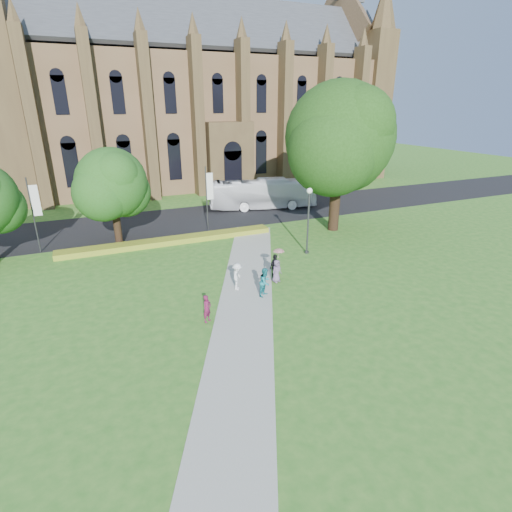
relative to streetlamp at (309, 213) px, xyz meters
name	(u,v)px	position (x,y,z in m)	size (l,w,h in m)	color
ground	(252,306)	(-7.50, -6.50, -3.30)	(160.00, 160.00, 0.00)	#2F6F21
road	(175,221)	(-7.50, 13.50, -3.29)	(160.00, 10.00, 0.02)	black
footpath	(246,299)	(-7.50, -5.50, -3.28)	(3.20, 30.00, 0.04)	#B2B2A8
flower_hedge	(170,241)	(-9.50, 6.70, -3.07)	(18.00, 1.40, 0.45)	gold
cathedral	(207,90)	(2.50, 33.23, 9.69)	(52.60, 18.25, 28.00)	brown
streetlamp	(309,213)	(0.00, 0.00, 0.00)	(0.44, 0.44, 5.24)	#38383D
large_tree	(339,138)	(5.50, 4.50, 5.07)	(9.60, 9.60, 13.20)	#332114
street_tree_1	(112,183)	(-13.50, 8.00, 1.93)	(5.60, 5.60, 8.05)	#332114
banner_pole_0	(208,195)	(-5.39, 8.70, 0.09)	(0.70, 0.10, 6.00)	#38383D
banner_pole_1	(34,211)	(-19.39, 8.70, 0.09)	(0.70, 0.10, 6.00)	#38383D
tour_coach	(263,194)	(2.75, 14.57, -1.62)	(2.78, 11.89, 3.31)	silver
pedestrian_0	(207,309)	(-10.45, -7.18, -2.47)	(0.57, 0.38, 1.57)	#5F1537
pedestrian_1	(265,282)	(-6.25, -5.58, -2.34)	(0.89, 0.69, 1.83)	teal
pedestrian_2	(237,276)	(-7.47, -4.02, -2.37)	(1.14, 0.65, 1.76)	silver
pedestrian_3	(275,267)	(-4.58, -3.50, -2.38)	(1.02, 0.43, 1.75)	black
pedestrian_4	(277,271)	(-4.69, -4.02, -2.48)	(0.76, 0.49, 1.55)	slate
parasol	(279,255)	(-4.51, -3.92, -1.39)	(0.72, 0.72, 0.64)	#D395A3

